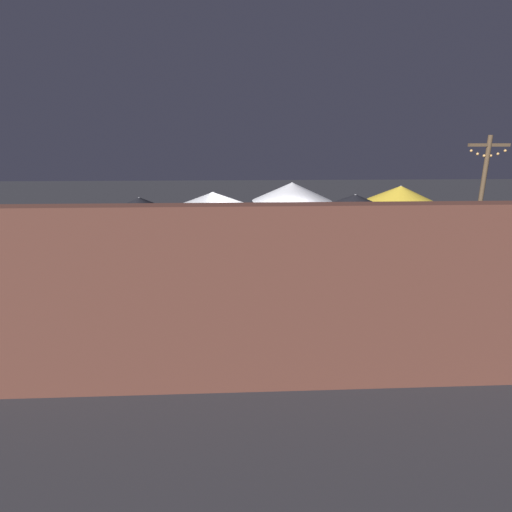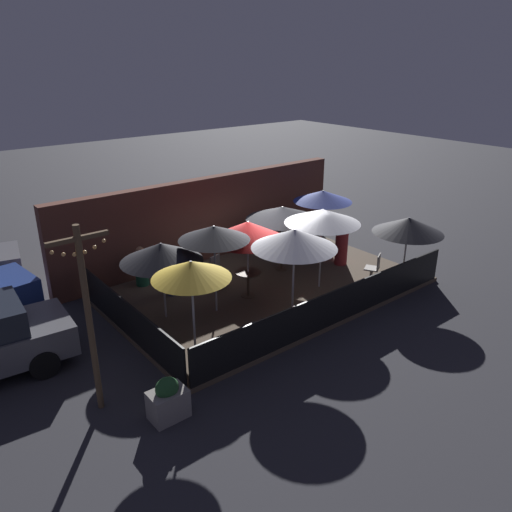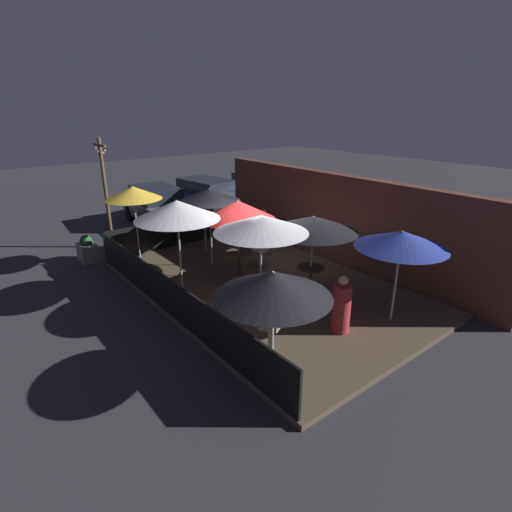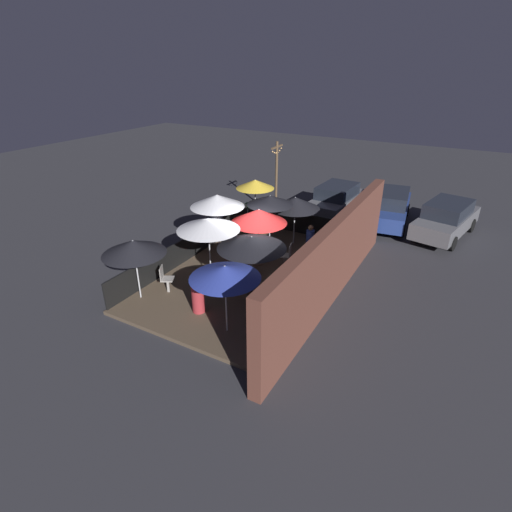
% 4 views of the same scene
% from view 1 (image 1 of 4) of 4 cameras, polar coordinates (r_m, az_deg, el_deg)
% --- Properties ---
extents(ground_plane, '(60.00, 60.00, 0.00)m').
position_cam_1_polar(ground_plane, '(9.26, 1.34, -7.15)').
color(ground_plane, '#2D2D33').
extents(patio_deck, '(8.97, 5.69, 0.12)m').
position_cam_1_polar(patio_deck, '(9.23, 1.34, -6.81)').
color(patio_deck, brown).
rests_on(patio_deck, ground_plane).
extents(building_wall, '(10.57, 0.36, 2.83)m').
position_cam_1_polar(building_wall, '(5.89, 3.50, -6.35)').
color(building_wall, brown).
rests_on(building_wall, ground_plane).
extents(fence_front, '(8.77, 0.05, 0.95)m').
position_cam_1_polar(fence_front, '(11.70, 0.42, 0.98)').
color(fence_front, black).
rests_on(fence_front, patio_deck).
extents(fence_side_left, '(0.05, 5.49, 0.95)m').
position_cam_1_polar(fence_side_left, '(10.33, 26.78, -2.91)').
color(fence_side_left, black).
rests_on(fence_side_left, patio_deck).
extents(patio_umbrella_0, '(2.27, 2.27, 2.07)m').
position_cam_1_polar(patio_umbrella_0, '(8.00, -6.76, 3.98)').
color(patio_umbrella_0, '#B2B2B7').
rests_on(patio_umbrella_0, patio_deck).
extents(patio_umbrella_1, '(2.10, 2.10, 2.22)m').
position_cam_1_polar(patio_umbrella_1, '(8.91, 6.68, 5.80)').
color(patio_umbrella_1, '#B2B2B7').
rests_on(patio_umbrella_1, patio_deck).
extents(patio_umbrella_2, '(1.99, 1.99, 2.13)m').
position_cam_1_polar(patio_umbrella_2, '(8.05, -22.84, 3.39)').
color(patio_umbrella_2, '#B2B2B7').
rests_on(patio_umbrella_2, patio_deck).
extents(patio_umbrella_3, '(2.08, 2.08, 2.06)m').
position_cam_1_polar(patio_umbrella_3, '(9.30, 22.04, 4.28)').
color(patio_umbrella_3, '#B2B2B7').
rests_on(patio_umbrella_3, patio_deck).
extents(patio_umbrella_4, '(1.83, 1.83, 2.39)m').
position_cam_1_polar(patio_umbrella_4, '(9.30, 13.96, 7.38)').
color(patio_umbrella_4, '#B2B2B7').
rests_on(patio_umbrella_4, patio_deck).
extents(patio_umbrella_5, '(2.11, 2.11, 2.49)m').
position_cam_1_polar(patio_umbrella_5, '(10.67, 5.17, 9.14)').
color(patio_umbrella_5, '#B2B2B7').
rests_on(patio_umbrella_5, patio_deck).
extents(patio_umbrella_6, '(2.15, 2.15, 2.37)m').
position_cam_1_polar(patio_umbrella_6, '(9.60, -6.17, 7.86)').
color(patio_umbrella_6, '#B2B2B7').
rests_on(patio_umbrella_6, patio_deck).
extents(patio_umbrella_7, '(1.70, 1.70, 2.39)m').
position_cam_1_polar(patio_umbrella_7, '(11.38, 19.92, 8.42)').
color(patio_umbrella_7, '#B2B2B7').
rests_on(patio_umbrella_7, patio_deck).
extents(patio_umbrella_8, '(2.03, 2.03, 2.07)m').
position_cam_1_polar(patio_umbrella_8, '(11.34, -16.29, 6.90)').
color(patio_umbrella_8, '#B2B2B7').
rests_on(patio_umbrella_8, patio_deck).
extents(dining_table_0, '(0.70, 0.70, 0.72)m').
position_cam_1_polar(dining_table_0, '(8.38, -6.47, -4.85)').
color(dining_table_0, '#4C3828').
rests_on(dining_table_0, patio_deck).
extents(dining_table_1, '(0.74, 0.74, 0.75)m').
position_cam_1_polar(dining_table_1, '(9.26, 6.40, -2.61)').
color(dining_table_1, '#4C3828').
rests_on(dining_table_1, patio_deck).
extents(patio_chair_0, '(0.54, 0.54, 0.96)m').
position_cam_1_polar(patio_chair_0, '(10.98, -12.82, -0.18)').
color(patio_chair_0, gray).
rests_on(patio_chair_0, patio_deck).
extents(patio_chair_1, '(0.49, 0.49, 0.94)m').
position_cam_1_polar(patio_chair_1, '(8.34, 9.38, -5.36)').
color(patio_chair_1, gray).
rests_on(patio_chair_1, patio_deck).
extents(patron_0, '(0.47, 0.47, 1.30)m').
position_cam_1_polar(patron_0, '(9.50, -17.00, -2.77)').
color(patron_0, maroon).
rests_on(patron_0, patio_deck).
extents(patron_1, '(0.40, 0.40, 1.32)m').
position_cam_1_polar(patron_1, '(8.36, 18.95, -5.36)').
color(patron_1, navy).
rests_on(patron_1, patio_deck).
extents(patron_2, '(0.50, 0.50, 1.21)m').
position_cam_1_polar(patron_2, '(7.61, 24.66, -8.69)').
color(patron_2, '#236642').
rests_on(patron_2, patio_deck).
extents(planter_box, '(0.72, 0.50, 0.88)m').
position_cam_1_polar(planter_box, '(13.36, 22.67, 0.73)').
color(planter_box, gray).
rests_on(planter_box, ground_plane).
extents(light_post, '(1.10, 0.12, 3.80)m').
position_cam_1_polar(light_post, '(12.51, 29.42, 7.07)').
color(light_post, brown).
rests_on(light_post, ground_plane).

